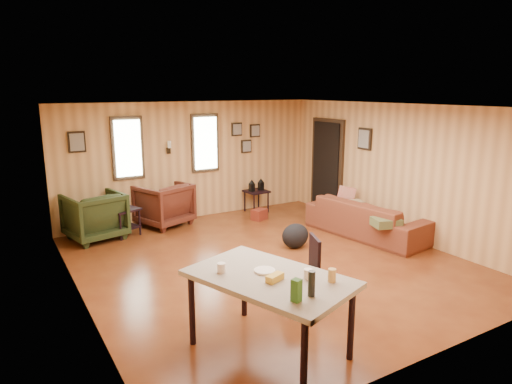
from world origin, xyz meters
TOP-DOWN VIEW (x-y plane):
  - room at (0.17, 0.27)m, footprint 5.54×6.04m
  - sofa at (2.25, 0.20)m, footprint 0.97×2.36m
  - recliner_brown at (-0.72, 2.76)m, footprint 1.14×1.11m
  - recliner_green at (-2.07, 2.57)m, footprint 1.07×1.03m
  - end_table at (-1.58, 2.48)m, footprint 0.63×0.60m
  - side_table at (1.36, 2.67)m, footprint 0.49×0.49m
  - cooler at (1.09, 2.11)m, footprint 0.37×0.32m
  - backpack at (0.75, 0.35)m, footprint 0.54×0.44m
  - sofa_pillows at (2.19, 0.18)m, footprint 0.96×1.89m
  - dining_table at (-1.32, -2.10)m, footprint 1.46×1.86m
  - dining_chair at (-0.39, -1.47)m, footprint 0.53×0.53m

SIDE VIEW (x-z plane):
  - cooler at x=1.09m, z-range 0.00..0.22m
  - backpack at x=0.75m, z-range 0.00..0.42m
  - end_table at x=-1.58m, z-range 0.04..0.67m
  - sofa at x=2.25m, z-range 0.00..0.90m
  - recliner_brown at x=-0.72m, z-range 0.00..0.93m
  - recliner_green at x=-2.07m, z-range 0.00..0.94m
  - side_table at x=1.36m, z-range 0.13..0.87m
  - dining_chair at x=-0.39m, z-range 0.05..0.95m
  - sofa_pillows at x=2.19m, z-range 0.32..0.70m
  - dining_table at x=-1.32m, z-range 0.22..1.29m
  - room at x=0.17m, z-range -0.02..2.43m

